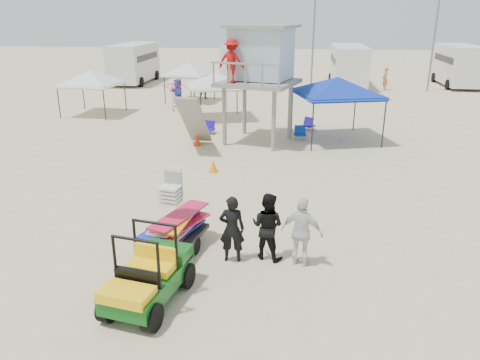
# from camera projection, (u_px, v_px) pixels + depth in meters

# --- Properties ---
(ground) EXTENTS (140.00, 140.00, 0.00)m
(ground) POSITION_uv_depth(u_px,v_px,m) (204.00, 273.00, 11.13)
(ground) COLOR beige
(ground) RESTS_ON ground
(utility_cart) EXTENTS (1.50, 2.39, 1.69)m
(utility_cart) POSITION_uv_depth(u_px,v_px,m) (146.00, 271.00, 9.72)
(utility_cart) COLOR #0C5114
(utility_cart) RESTS_ON ground
(surf_trailer) EXTENTS (1.48, 2.27, 1.98)m
(surf_trailer) POSITION_uv_depth(u_px,v_px,m) (175.00, 222.00, 11.89)
(surf_trailer) COLOR black
(surf_trailer) RESTS_ON ground
(man_left) EXTENTS (0.66, 0.46, 1.72)m
(man_left) POSITION_uv_depth(u_px,v_px,m) (232.00, 229.00, 11.41)
(man_left) COLOR black
(man_left) RESTS_ON ground
(man_mid) EXTENTS (1.02, 0.91, 1.73)m
(man_mid) POSITION_uv_depth(u_px,v_px,m) (267.00, 226.00, 11.55)
(man_mid) COLOR black
(man_mid) RESTS_ON ground
(man_right) EXTENTS (1.11, 0.71, 1.75)m
(man_right) POSITION_uv_depth(u_px,v_px,m) (302.00, 232.00, 11.21)
(man_right) COLOR silver
(man_right) RESTS_ON ground
(lifeguard_tower) EXTENTS (4.00, 4.00, 5.18)m
(lifeguard_tower) POSITION_uv_depth(u_px,v_px,m) (257.00, 58.00, 21.13)
(lifeguard_tower) COLOR gray
(lifeguard_tower) RESTS_ON ground
(canopy_blue) EXTENTS (4.35, 4.35, 3.40)m
(canopy_blue) POSITION_uv_depth(u_px,v_px,m) (338.00, 80.00, 21.64)
(canopy_blue) COLOR black
(canopy_blue) RESTS_ON ground
(canopy_white_a) EXTENTS (3.65, 3.65, 3.05)m
(canopy_white_a) POSITION_uv_depth(u_px,v_px,m) (217.00, 75.00, 26.24)
(canopy_white_a) COLOR black
(canopy_white_a) RESTS_ON ground
(canopy_white_b) EXTENTS (3.17, 3.17, 3.01)m
(canopy_white_b) POSITION_uv_depth(u_px,v_px,m) (90.00, 73.00, 27.31)
(canopy_white_b) COLOR black
(canopy_white_b) RESTS_ON ground
(canopy_white_c) EXTENTS (3.18, 3.18, 3.01)m
(canopy_white_c) POSITION_uv_depth(u_px,v_px,m) (189.00, 65.00, 31.43)
(canopy_white_c) COLOR black
(canopy_white_c) RESTS_ON ground
(umbrella_a) EXTENTS (2.61, 2.63, 1.82)m
(umbrella_a) POSITION_uv_depth(u_px,v_px,m) (173.00, 97.00, 28.50)
(umbrella_a) COLOR red
(umbrella_a) RESTS_ON ground
(umbrella_b) EXTENTS (2.50, 2.51, 1.66)m
(umbrella_b) POSITION_uv_depth(u_px,v_px,m) (228.00, 96.00, 29.46)
(umbrella_b) COLOR yellow
(umbrella_b) RESTS_ON ground
(cone_near) EXTENTS (0.34, 0.34, 0.50)m
(cone_near) POSITION_uv_depth(u_px,v_px,m) (213.00, 166.00, 18.00)
(cone_near) COLOR orange
(cone_near) RESTS_ON ground
(cone_far) EXTENTS (0.34, 0.34, 0.50)m
(cone_far) POSITION_uv_depth(u_px,v_px,m) (197.00, 140.00, 21.60)
(cone_far) COLOR #E43807
(cone_far) RESTS_ON ground
(beach_chair_a) EXTENTS (0.60, 0.64, 0.64)m
(beach_chair_a) POSITION_uv_depth(u_px,v_px,m) (209.00, 127.00, 23.70)
(beach_chair_a) COLOR #1E0EA1
(beach_chair_a) RESTS_ON ground
(beach_chair_b) EXTENTS (0.65, 0.70, 0.64)m
(beach_chair_b) POSITION_uv_depth(u_px,v_px,m) (300.00, 132.00, 22.71)
(beach_chair_b) COLOR #0E3CA0
(beach_chair_b) RESTS_ON ground
(beach_chair_c) EXTENTS (0.73, 0.83, 0.64)m
(beach_chair_c) POSITION_uv_depth(u_px,v_px,m) (309.00, 124.00, 24.47)
(beach_chair_c) COLOR #1E0D95
(beach_chair_c) RESTS_ON ground
(rv_far_left) EXTENTS (2.64, 6.80, 3.25)m
(rv_far_left) POSITION_uv_depth(u_px,v_px,m) (134.00, 61.00, 39.89)
(rv_far_left) COLOR silver
(rv_far_left) RESTS_ON ground
(rv_mid_left) EXTENTS (2.65, 6.50, 3.25)m
(rv_mid_left) POSITION_uv_depth(u_px,v_px,m) (240.00, 61.00, 40.24)
(rv_mid_left) COLOR silver
(rv_mid_left) RESTS_ON ground
(rv_mid_right) EXTENTS (2.64, 7.00, 3.25)m
(rv_mid_right) POSITION_uv_depth(u_px,v_px,m) (348.00, 64.00, 37.80)
(rv_mid_right) COLOR silver
(rv_mid_right) RESTS_ON ground
(rv_far_right) EXTENTS (2.64, 6.60, 3.25)m
(rv_far_right) POSITION_uv_depth(u_px,v_px,m) (459.00, 64.00, 38.16)
(rv_far_right) COLOR silver
(rv_far_right) RESTS_ON ground
(light_pole_left) EXTENTS (0.14, 0.14, 8.00)m
(light_pole_left) POSITION_uv_depth(u_px,v_px,m) (313.00, 38.00, 34.60)
(light_pole_left) COLOR slate
(light_pole_left) RESTS_ON ground
(light_pole_right) EXTENTS (0.14, 0.14, 8.00)m
(light_pole_right) POSITION_uv_depth(u_px,v_px,m) (434.00, 37.00, 34.96)
(light_pole_right) COLOR slate
(light_pole_right) RESTS_ON ground
(distant_beachgoers) EXTENTS (15.33, 10.04, 1.82)m
(distant_beachgoers) POSITION_uv_depth(u_px,v_px,m) (223.00, 89.00, 31.77)
(distant_beachgoers) COLOR #4D8156
(distant_beachgoers) RESTS_ON ground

